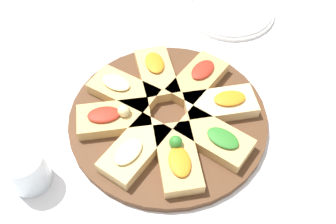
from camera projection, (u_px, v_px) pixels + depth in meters
ground_plane at (168, 120)px, 0.88m from camera, size 3.00×3.00×0.00m
serving_board at (168, 118)px, 0.87m from camera, size 0.44×0.44×0.02m
focaccia_slice_0 at (215, 138)px, 0.81m from camera, size 0.11×0.17×0.04m
focaccia_slice_1 at (221, 104)px, 0.87m from camera, size 0.15×0.17×0.04m
focaccia_slice_2 at (198, 79)px, 0.91m from camera, size 0.17×0.11×0.04m
focaccia_slice_3 at (156, 73)px, 0.93m from camera, size 0.17×0.16×0.04m
focaccia_slice_4 at (123, 90)px, 0.89m from camera, size 0.10×0.17×0.04m
focaccia_slice_5 at (114, 118)px, 0.84m from camera, size 0.15×0.17×0.05m
focaccia_slice_6 at (135, 150)px, 0.80m from camera, size 0.17×0.11×0.04m
focaccia_slice_7 at (178, 157)px, 0.78m from camera, size 0.17×0.15×0.05m
plate_right at (230, 10)px, 1.11m from camera, size 0.25×0.25×0.02m
water_glass at (27, 170)px, 0.76m from camera, size 0.08×0.08×0.08m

